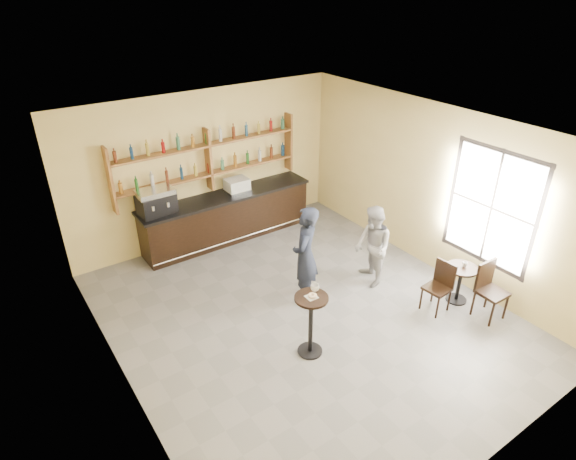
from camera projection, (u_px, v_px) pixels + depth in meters
floor at (305, 315)px, 8.28m from camera, size 7.00×7.00×0.00m
ceiling at (309, 134)px, 6.75m from camera, size 7.00×7.00×0.00m
wall_back at (206, 167)px, 10.04m from camera, size 7.00×0.00×7.00m
wall_front at (508, 368)px, 4.99m from camera, size 7.00×0.00×7.00m
wall_left at (115, 300)px, 6.01m from camera, size 0.00×7.00×7.00m
wall_right at (435, 190)px, 9.02m from camera, size 0.00×7.00×7.00m
window_pane at (492, 208)px, 8.10m from camera, size 0.00×2.00×2.00m
window_frame at (491, 208)px, 8.10m from camera, size 0.04×1.70×2.10m
shelf_unit at (208, 159)px, 9.84m from camera, size 4.00×0.26×1.40m
liquor_bottles at (208, 152)px, 9.76m from camera, size 3.68×0.10×1.00m
bar_counter at (227, 217)px, 10.42m from camera, size 3.83×0.75×1.04m
espresso_machine at (156, 201)px, 9.30m from camera, size 0.73×0.50×0.50m
pastry_case at (237, 185)px, 10.24m from camera, size 0.54×0.46×0.30m
pedestal_table at (311, 325)px, 7.24m from camera, size 0.60×0.60×1.05m
napkin at (311, 297)px, 6.99m from camera, size 0.16×0.16×0.00m
donut at (312, 296)px, 6.98m from camera, size 0.17×0.17×0.05m
cup_pedestal at (315, 288)px, 7.11m from camera, size 0.17×0.17×0.10m
man_main at (305, 255)px, 8.27m from camera, size 0.78×0.76×1.81m
cafe_table at (459, 284)px, 8.49m from camera, size 0.55×0.55×0.70m
cup_cafe at (465, 264)px, 8.33m from camera, size 0.12×0.12×0.09m
chair_west at (437, 288)px, 8.20m from camera, size 0.42×0.42×0.91m
chair_south at (492, 292)px, 8.01m from camera, size 0.45×0.45×1.01m
patron_second at (373, 247)px, 8.79m from camera, size 0.82×0.92×1.56m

